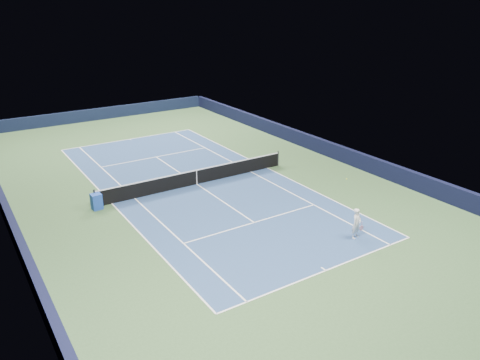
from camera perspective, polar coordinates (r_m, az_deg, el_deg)
ground at (r=29.62m, az=-5.28°, el=-0.52°), size 40.00×40.00×0.00m
wall_far at (r=47.21m, az=-16.75°, el=7.73°), size 22.00×0.35×1.10m
wall_right at (r=35.42m, az=10.38°, el=3.88°), size 0.35×40.00×1.10m
wall_left at (r=26.67m, az=-26.38°, el=-4.10°), size 0.35×40.00×1.10m
court_surface at (r=29.62m, az=-5.28°, el=-0.51°), size 10.97×23.77×0.01m
baseline_far at (r=40.00m, az=-13.31°, el=4.87°), size 10.97×0.08×0.00m
baseline_near at (r=20.91m, az=10.43°, el=-10.79°), size 10.97×0.08×0.00m
sideline_doubles_right at (r=32.33m, az=3.33°, el=1.47°), size 0.08×23.77×0.00m
sideline_doubles_left at (r=27.75m, az=-15.35°, el=-2.79°), size 0.08×23.77×0.00m
sideline_singles_right at (r=31.58m, az=1.32°, el=1.01°), size 0.08×23.77×0.00m
sideline_singles_left at (r=28.13m, az=-12.71°, el=-2.19°), size 0.08×23.77×0.00m
service_line_far at (r=35.09m, az=-10.19°, el=2.79°), size 8.23×0.08×0.00m
service_line_near at (r=24.60m, az=1.74°, el=-5.20°), size 8.23×0.08×0.00m
center_service_line at (r=29.62m, az=-5.28°, el=-0.50°), size 0.08×12.80×0.00m
center_mark_far at (r=39.86m, az=-13.24°, el=4.82°), size 0.08×0.30×0.00m
center_mark_near at (r=21.00m, az=10.15°, el=-10.62°), size 0.08×0.30×0.00m
tennis_net at (r=29.44m, az=-5.32°, el=0.39°), size 12.90×0.10×1.07m
sponsor_cube at (r=27.12m, az=-17.08°, el=-2.53°), size 0.63×0.54×0.90m
tennis_player at (r=23.49m, az=14.03°, el=-5.15°), size 0.78×1.28×2.78m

